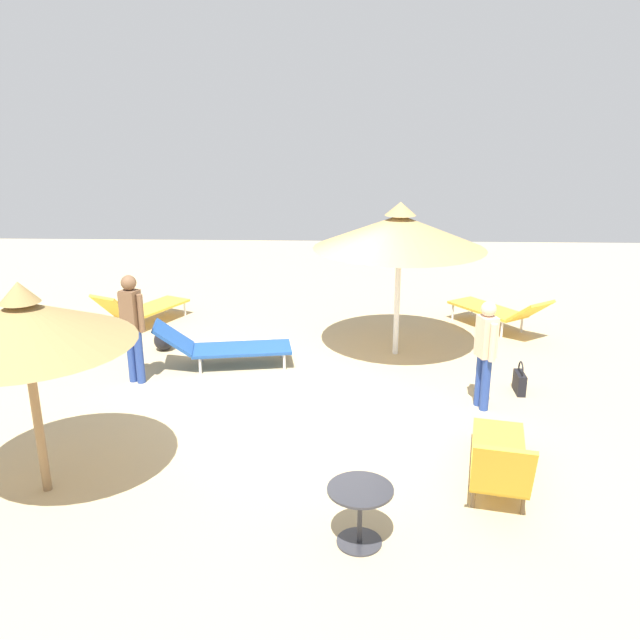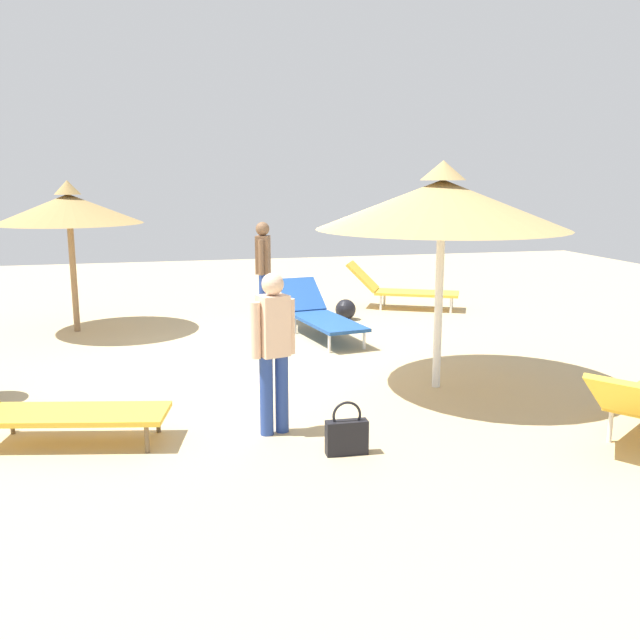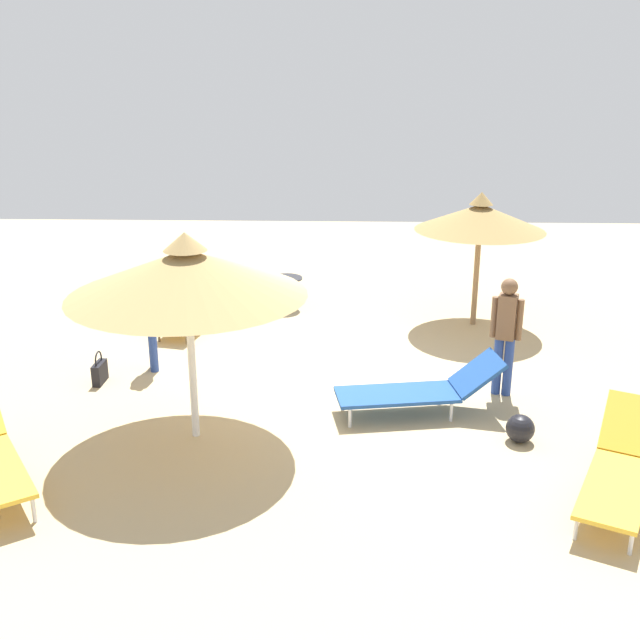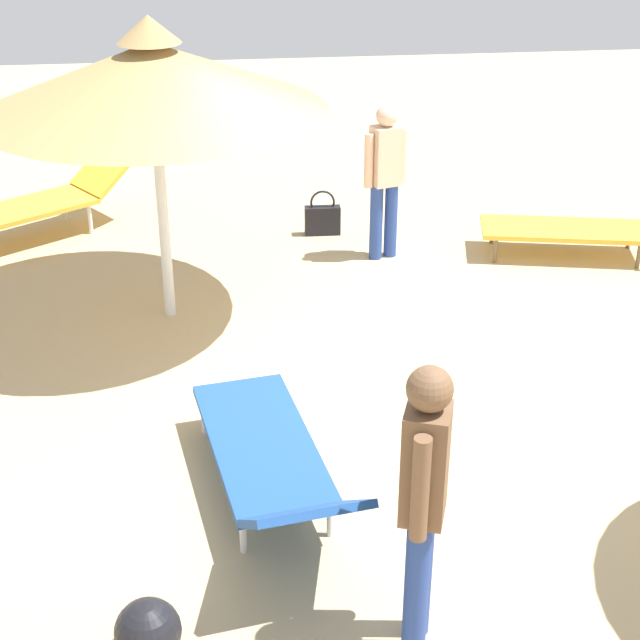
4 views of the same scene
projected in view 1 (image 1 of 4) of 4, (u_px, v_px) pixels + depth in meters
The scene contains 12 objects.
ground at pixel (303, 394), 9.84m from camera, with size 24.00×24.00×0.10m, color tan.
parasol_umbrella_far_right at pixel (400, 232), 10.69m from camera, with size 2.88×2.88×2.64m.
parasol_umbrella_edge at pixel (23, 323), 6.66m from camera, with size 2.27×2.27×2.40m.
lounge_chair_back at pixel (221, 346), 10.64m from camera, with size 2.29×1.01×0.79m.
lounge_chair_center at pixel (500, 459), 7.13m from camera, with size 1.02×2.10×0.98m.
lounge_chair_front at pixel (141, 308), 12.64m from camera, with size 1.47×2.14×0.86m.
lounge_chair_near_left at pixel (499, 310), 12.41m from camera, with size 1.73×2.09×0.81m.
person_standing_far_left at pixel (132, 322), 9.85m from camera, with size 0.42×0.29×1.72m.
person_standing_near_right at pixel (485, 349), 9.00m from camera, with size 0.29×0.44×1.58m.
handbag at pixel (520, 381), 9.71m from camera, with size 0.13×0.38×0.50m.
side_table_round at pixel (360, 506), 6.23m from camera, with size 0.64×0.64×0.61m.
beach_ball at pixel (164, 340), 11.46m from camera, with size 0.36×0.36×0.36m, color black.
Camera 1 is at (-0.58, 9.01, 4.03)m, focal length 36.35 mm.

